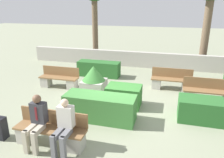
{
  "coord_description": "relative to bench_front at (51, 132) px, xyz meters",
  "views": [
    {
      "loc": [
        1.6,
        -6.61,
        3.42
      ],
      "look_at": [
        -0.35,
        0.5,
        0.9
      ],
      "focal_mm": 35.0,
      "sensor_mm": 36.0,
      "label": 1
    }
  ],
  "objects": [
    {
      "name": "planter_corner_left",
      "position": [
        -0.07,
        3.42,
        0.25
      ],
      "size": [
        0.91,
        0.91,
        1.17
      ],
      "color": "#ADA89E",
      "rests_on": "ground_plane"
    },
    {
      "name": "hedge_block_mid_left",
      "position": [
        3.8,
        2.32,
        0.01
      ],
      "size": [
        1.32,
        0.82,
        0.71
      ],
      "color": "#286028",
      "rests_on": "ground_plane"
    },
    {
      "name": "ground_plane",
      "position": [
        1.17,
        2.38,
        -0.34
      ],
      "size": [
        60.0,
        60.0,
        0.0
      ],
      "primitive_type": "plane",
      "color": "gray"
    },
    {
      "name": "hedge_block_mid_right",
      "position": [
        -0.64,
        5.72,
        0.03
      ],
      "size": [
        2.09,
        0.67,
        0.74
      ],
      "color": "#286028",
      "rests_on": "ground_plane"
    },
    {
      "name": "hedge_block_near_right",
      "position": [
        0.8,
        1.55,
        0.07
      ],
      "size": [
        2.19,
        0.76,
        0.81
      ],
      "color": "#3D7A38",
      "rests_on": "ground_plane"
    },
    {
      "name": "bench_front",
      "position": [
        0.0,
        0.0,
        0.0
      ],
      "size": [
        1.88,
        0.49,
        0.87
      ],
      "color": "brown",
      "rests_on": "ground_plane"
    },
    {
      "name": "bench_back",
      "position": [
        4.22,
        3.78,
        -0.0
      ],
      "size": [
        1.81,
        0.48,
        0.87
      ],
      "rotation": [
        0.0,
        0.0,
        0.18
      ],
      "color": "brown",
      "rests_on": "ground_plane"
    },
    {
      "name": "person_seated_woman",
      "position": [
        0.47,
        -0.14,
        0.4
      ],
      "size": [
        0.38,
        0.63,
        1.34
      ],
      "color": "slate",
      "rests_on": "ground_plane"
    },
    {
      "name": "perimeter_wall",
      "position": [
        1.17,
        7.95,
        0.1
      ],
      "size": [
        13.43,
        0.3,
        0.87
      ],
      "color": "#ADA89E",
      "rests_on": "ground_plane"
    },
    {
      "name": "bench_right_side",
      "position": [
        -1.78,
        3.75,
        -0.01
      ],
      "size": [
        1.7,
        0.48,
        0.87
      ],
      "rotation": [
        0.0,
        0.0,
        0.02
      ],
      "color": "brown",
      "rests_on": "ground_plane"
    },
    {
      "name": "person_seated_man",
      "position": [
        -0.27,
        -0.14,
        0.41
      ],
      "size": [
        0.38,
        0.63,
        1.36
      ],
      "color": "#B2A893",
      "rests_on": "ground_plane"
    },
    {
      "name": "hedge_block_far_right",
      "position": [
        1.3,
        2.71,
        0.03
      ],
      "size": [
        1.19,
        0.81,
        0.74
      ],
      "color": "#33702D",
      "rests_on": "ground_plane"
    },
    {
      "name": "bench_left_side",
      "position": [
        2.9,
        4.78,
        -0.01
      ],
      "size": [
        1.69,
        0.49,
        0.87
      ],
      "rotation": [
        0.0,
        0.0,
        -0.03
      ],
      "color": "brown",
      "rests_on": "ground_plane"
    }
  ]
}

